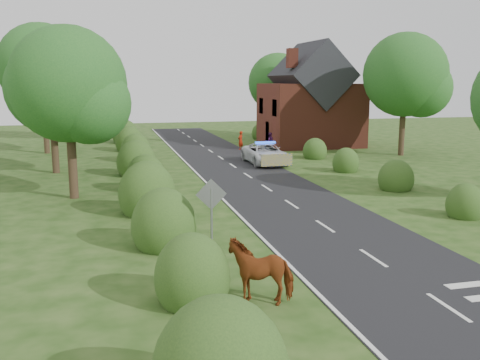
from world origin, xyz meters
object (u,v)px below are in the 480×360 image
object	(u,v)px
road_sign	(211,204)
cow	(261,274)
pedestrian_red	(241,140)
pedestrian_purple	(270,142)
police_van	(265,154)

from	to	relation	value
road_sign	cow	xyz separation A→B (m)	(0.48, -4.31, -0.95)
pedestrian_red	pedestrian_purple	size ratio (longest dim) A/B	1.01
police_van	pedestrian_red	size ratio (longest dim) A/B	3.31
road_sign	cow	world-z (taller)	road_sign
police_van	pedestrian_purple	world-z (taller)	police_van
road_sign	police_van	xyz separation A→B (m)	(7.42, 18.34, -0.94)
cow	pedestrian_red	bearing A→B (deg)	177.77
police_van	cow	bearing A→B (deg)	-107.16
cow	pedestrian_red	xyz separation A→B (m)	(7.19, 30.73, 0.08)
cow	pedestrian_purple	distance (m)	30.54
road_sign	pedestrian_purple	bearing A→B (deg)	68.56
road_sign	police_van	size ratio (longest dim) A/B	0.49
road_sign	police_van	bearing A→B (deg)	67.97
cow	police_van	world-z (taller)	police_van
police_van	road_sign	bearing A→B (deg)	-112.15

